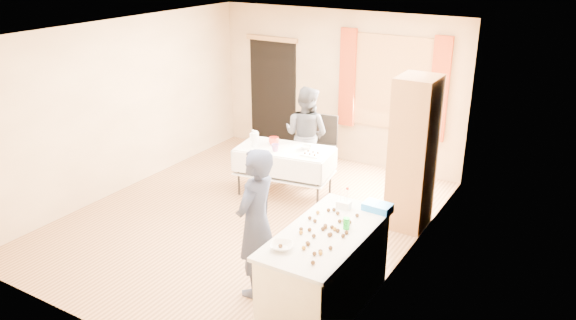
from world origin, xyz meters
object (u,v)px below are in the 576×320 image
Objects in this scene: cabinet at (413,154)px; chair at (323,155)px; woman at (306,135)px; girl at (256,223)px; party_table at (285,167)px; counter at (326,270)px.

chair is at bearing 149.94° from cabinet.
chair is at bearing -95.28° from woman.
woman is at bearing -104.64° from chair.
woman is at bearing -162.95° from girl.
party_table is 0.98× the size of woman.
cabinet is 2.05m from party_table.
counter is at bearing -59.03° from party_table.
party_table is (-1.96, -0.03, -0.59)m from cabinet.
girl is (-0.79, -0.11, 0.38)m from counter.
party_table is at bearing -179.24° from cabinet.
chair is at bearing 77.76° from party_table.
counter is 3.81m from chair.
cabinet is at bearing 163.61° from woman.
girl reaches higher than counter.
party_table is at bearing -101.82° from chair.
woman is at bearing 79.96° from party_table.
counter is 1.00× the size of girl.
cabinet reaches higher than party_table.
chair is (0.07, 1.12, -0.16)m from party_table.
party_table is 0.91× the size of girl.
woman reaches higher than chair.
counter is 2.90m from party_table.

